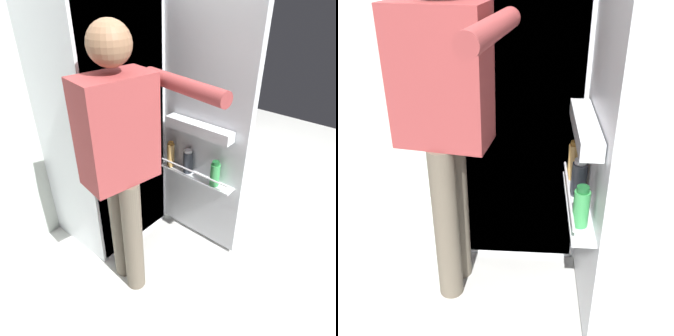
{
  "view_description": "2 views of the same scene",
  "coord_description": "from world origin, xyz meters",
  "views": [
    {
      "loc": [
        -1.23,
        -1.13,
        1.77
      ],
      "look_at": [
        0.02,
        -0.05,
        0.76
      ],
      "focal_mm": 33.55,
      "sensor_mm": 36.0,
      "label": 1
    },
    {
      "loc": [
        0.08,
        -1.56,
        1.54
      ],
      "look_at": [
        -0.02,
        -0.1,
        0.75
      ],
      "focal_mm": 43.0,
      "sensor_mm": 36.0,
      "label": 2
    }
  ],
  "objects": [
    {
      "name": "person",
      "position": [
        -0.29,
        0.02,
        0.97
      ],
      "size": [
        0.53,
        0.74,
        1.62
      ],
      "color": "#665B4C",
      "rests_on": "ground_plane"
    },
    {
      "name": "kitchen_wall",
      "position": [
        0.0,
        0.88,
        1.33
      ],
      "size": [
        4.4,
        0.1,
        2.66
      ],
      "primitive_type": "cube",
      "color": "beige",
      "rests_on": "ground_plane"
    },
    {
      "name": "refrigerator",
      "position": [
        0.03,
        0.48,
        0.85
      ],
      "size": [
        0.73,
        1.23,
        1.71
      ],
      "color": "silver",
      "rests_on": "ground_plane"
    },
    {
      "name": "ground_plane",
      "position": [
        0.0,
        0.0,
        0.0
      ],
      "size": [
        6.42,
        6.42,
        0.0
      ],
      "primitive_type": "plane",
      "color": "silver"
    }
  ]
}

